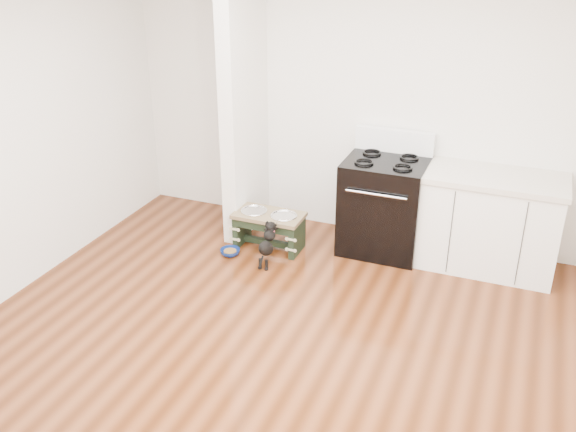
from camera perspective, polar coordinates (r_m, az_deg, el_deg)
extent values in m
plane|color=#411D0B|center=(4.75, -1.43, -13.82)|extent=(5.00, 5.00, 0.00)
plane|color=silver|center=(6.28, 7.56, 9.88)|extent=(5.00, 0.00, 5.00)
cube|color=silver|center=(6.31, -3.93, 10.10)|extent=(0.15, 0.80, 2.70)
cube|color=black|center=(6.21, 8.50, 0.89)|extent=(0.76, 0.65, 0.92)
cube|color=black|center=(5.96, 7.74, -0.78)|extent=(0.58, 0.02, 0.50)
cylinder|color=silver|center=(5.79, 7.82, 1.90)|extent=(0.56, 0.02, 0.02)
cube|color=white|center=(6.25, 9.45, 6.62)|extent=(0.76, 0.08, 0.22)
torus|color=black|center=(5.94, 6.77, 4.78)|extent=(0.18, 0.18, 0.02)
torus|color=black|center=(5.87, 10.16, 4.29)|extent=(0.18, 0.18, 0.02)
torus|color=black|center=(6.20, 7.48, 5.62)|extent=(0.18, 0.18, 0.02)
torus|color=black|center=(6.13, 10.74, 5.15)|extent=(0.18, 0.18, 0.02)
cube|color=white|center=(6.13, 17.44, -0.72)|extent=(1.20, 0.60, 0.86)
cube|color=beige|center=(5.95, 18.01, 3.22)|extent=(1.24, 0.64, 0.05)
cube|color=black|center=(6.07, 16.73, -4.95)|extent=(1.20, 0.06, 0.10)
cube|color=black|center=(6.40, -4.12, -1.01)|extent=(0.06, 0.32, 0.33)
cube|color=black|center=(6.19, 0.82, -1.91)|extent=(0.06, 0.32, 0.33)
cube|color=black|center=(6.12, -2.26, -0.99)|extent=(0.54, 0.03, 0.08)
cube|color=black|center=(6.34, -1.68, -2.35)|extent=(0.54, 0.06, 0.06)
cube|color=brown|center=(6.21, -1.72, 0.06)|extent=(0.67, 0.36, 0.04)
cylinder|color=silver|center=(6.27, -3.03, 0.31)|extent=(0.23, 0.23, 0.04)
cylinder|color=silver|center=(6.16, -0.37, -0.15)|extent=(0.23, 0.23, 0.04)
torus|color=silver|center=(6.26, -3.04, 0.49)|extent=(0.26, 0.26, 0.02)
torus|color=silver|center=(6.15, -0.38, 0.03)|extent=(0.26, 0.26, 0.02)
cylinder|color=black|center=(5.98, -2.49, -4.25)|extent=(0.03, 0.03, 0.10)
cylinder|color=black|center=(5.96, -1.92, -4.36)|extent=(0.03, 0.03, 0.10)
sphere|color=black|center=(5.99, -2.52, -4.62)|extent=(0.04, 0.04, 0.04)
sphere|color=black|center=(5.97, -1.95, -4.74)|extent=(0.04, 0.04, 0.04)
ellipsoid|color=black|center=(5.96, -1.97, -2.90)|extent=(0.12, 0.27, 0.24)
sphere|color=black|center=(5.98, -1.65, -1.72)|extent=(0.11, 0.11, 0.11)
sphere|color=black|center=(5.98, -1.54, -0.95)|extent=(0.10, 0.10, 0.10)
sphere|color=black|center=(6.04, -1.57, -0.65)|extent=(0.03, 0.03, 0.03)
sphere|color=black|center=(6.02, -1.02, -0.75)|extent=(0.03, 0.03, 0.03)
cylinder|color=black|center=(5.91, -2.38, -4.02)|extent=(0.02, 0.08, 0.09)
torus|color=#C23946|center=(5.98, -1.59, -1.33)|extent=(0.09, 0.06, 0.08)
imported|color=navy|center=(6.24, -5.17, -3.22)|extent=(0.21, 0.21, 0.06)
cylinder|color=brown|center=(6.24, -5.17, -3.18)|extent=(0.12, 0.12, 0.02)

